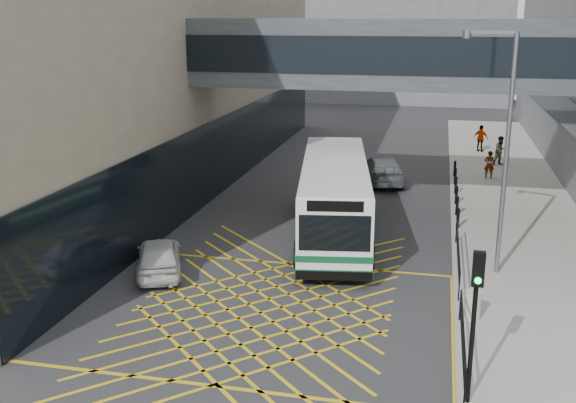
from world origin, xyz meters
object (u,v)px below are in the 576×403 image
Objects in this scene: car_dark at (341,198)px; litter_bin at (473,305)px; car_silver at (381,169)px; pedestrian_c at (481,138)px; bus at (334,196)px; pedestrian_a at (489,165)px; pedestrian_b at (501,151)px; car_white at (159,255)px; traffic_light at (475,306)px; street_lamp at (502,140)px.

litter_bin is (5.70, -11.10, -0.09)m from car_dark.
car_dark is at bearing 117.19° from litter_bin.
pedestrian_c is (5.85, 9.64, 0.28)m from car_silver.
pedestrian_a is at bearing 49.99° from bus.
car_dark is 10.89m from pedestrian_a.
car_white is at bearing -153.54° from pedestrian_b.
pedestrian_b reaches higher than pedestrian_a.
litter_bin is at bearing 85.81° from traffic_light.
street_lamp is at bearing 82.12° from traffic_light.
street_lamp is at bearing 78.86° from litter_bin.
car_dark is at bearing 93.74° from pedestrian_c.
traffic_light is at bearing -76.20° from bus.
bus is 17.51m from pedestrian_b.
traffic_light is at bearing 84.36° from car_silver.
car_white is 0.50× the size of street_lamp.
pedestrian_a is (7.06, 11.73, -0.81)m from bus.
pedestrian_b reaches higher than litter_bin.
car_silver is at bearing 99.27° from traffic_light.
car_dark is at bearing 48.34° from pedestrian_a.
traffic_light reaches higher than pedestrian_a.
street_lamp reaches higher than car_white.
car_white is (-5.56, -5.66, -1.08)m from bus.
pedestrian_a is (1.60, 19.17, 0.35)m from litter_bin.
traffic_light is (4.06, -22.45, 1.92)m from car_silver.
car_dark is 0.52× the size of street_lamp.
pedestrian_c reaches higher than car_dark.
bus is at bearing 126.29° from litter_bin.
street_lamp is at bearing 116.22° from pedestrian_c.
pedestrian_b is at bearing 53.97° from bus.
pedestrian_a is at bearing -148.10° from car_white.
car_white is 2.37× the size of pedestrian_c.
car_white is at bearing 147.03° from traffic_light.
pedestrian_c reaches higher than litter_bin.
car_dark is at bearing -141.88° from car_white.
pedestrian_b is at bearing 131.36° from pedestrian_c.
bus reaches higher than car_dark.
bus is 3.81m from car_dark.
street_lamp is 15.51m from pedestrian_a.
bus is 7.78m from street_lamp.
car_silver is 14.87m from street_lamp.
car_white reaches higher than litter_bin.
car_white is 12.85m from street_lamp.
car_dark is 0.88× the size of car_silver.
pedestrian_b is (13.53, 21.24, 0.37)m from car_white.
traffic_light is 0.46× the size of street_lamp.
car_white is at bearing -147.93° from street_lamp.
car_white is at bearing 54.47° from pedestrian_a.
street_lamp is (6.30, -3.22, 3.24)m from bus.
car_dark is 2.80× the size of pedestrian_a.
pedestrian_c is (6.98, 19.72, -0.70)m from bus.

